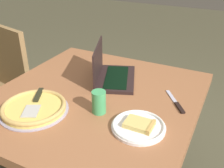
{
  "coord_description": "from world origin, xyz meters",
  "views": [
    {
      "loc": [
        -1.02,
        -0.61,
        1.45
      ],
      "look_at": [
        0.05,
        -0.08,
        0.81
      ],
      "focal_mm": 42.0,
      "sensor_mm": 36.0,
      "label": 1
    }
  ],
  "objects_px": {
    "pizza_tray": "(34,108)",
    "table_knife": "(177,103)",
    "drink_cup": "(99,102)",
    "dining_table": "(95,108)",
    "pizza_plate": "(139,126)",
    "laptop": "(110,73)"
  },
  "relations": [
    {
      "from": "drink_cup",
      "to": "table_knife",
      "type": "bearing_deg",
      "value": -53.24
    },
    {
      "from": "laptop",
      "to": "pizza_tray",
      "type": "xyz_separation_m",
      "value": [
        -0.45,
        0.18,
        -0.03
      ]
    },
    {
      "from": "table_knife",
      "to": "pizza_tray",
      "type": "bearing_deg",
      "value": 121.41
    },
    {
      "from": "dining_table",
      "to": "table_knife",
      "type": "relative_size",
      "value": 5.76
    },
    {
      "from": "pizza_plate",
      "to": "table_knife",
      "type": "distance_m",
      "value": 0.28
    },
    {
      "from": "drink_cup",
      "to": "dining_table",
      "type": "bearing_deg",
      "value": 37.76
    },
    {
      "from": "pizza_tray",
      "to": "drink_cup",
      "type": "xyz_separation_m",
      "value": [
        0.13,
        -0.28,
        0.04
      ]
    },
    {
      "from": "dining_table",
      "to": "pizza_plate",
      "type": "distance_m",
      "value": 0.36
    },
    {
      "from": "dining_table",
      "to": "pizza_plate",
      "type": "height_order",
      "value": "pizza_plate"
    },
    {
      "from": "laptop",
      "to": "pizza_plate",
      "type": "bearing_deg",
      "value": -138.48
    },
    {
      "from": "table_knife",
      "to": "drink_cup",
      "type": "xyz_separation_m",
      "value": [
        -0.23,
        0.31,
        0.05
      ]
    },
    {
      "from": "table_knife",
      "to": "drink_cup",
      "type": "height_order",
      "value": "drink_cup"
    },
    {
      "from": "pizza_tray",
      "to": "drink_cup",
      "type": "relative_size",
      "value": 2.93
    },
    {
      "from": "pizza_tray",
      "to": "table_knife",
      "type": "height_order",
      "value": "pizza_tray"
    },
    {
      "from": "laptop",
      "to": "pizza_plate",
      "type": "distance_m",
      "value": 0.48
    },
    {
      "from": "dining_table",
      "to": "pizza_plate",
      "type": "xyz_separation_m",
      "value": [
        -0.16,
        -0.31,
        0.09
      ]
    },
    {
      "from": "pizza_plate",
      "to": "drink_cup",
      "type": "height_order",
      "value": "drink_cup"
    },
    {
      "from": "laptop",
      "to": "drink_cup",
      "type": "distance_m",
      "value": 0.34
    },
    {
      "from": "pizza_plate",
      "to": "table_knife",
      "type": "xyz_separation_m",
      "value": [
        0.27,
        -0.1,
        -0.01
      ]
    },
    {
      "from": "table_knife",
      "to": "drink_cup",
      "type": "distance_m",
      "value": 0.39
    },
    {
      "from": "dining_table",
      "to": "table_knife",
      "type": "height_order",
      "value": "table_knife"
    },
    {
      "from": "pizza_tray",
      "to": "table_knife",
      "type": "bearing_deg",
      "value": -58.59
    }
  ]
}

